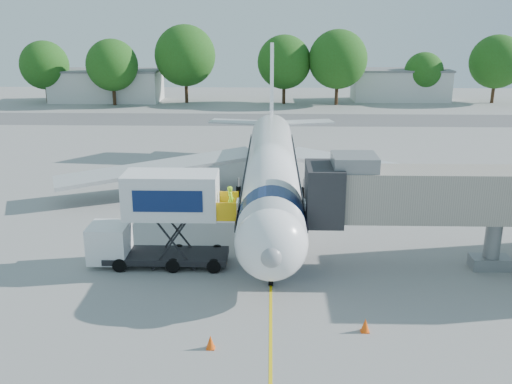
{
  "coord_description": "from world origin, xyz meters",
  "views": [
    {
      "loc": [
        -0.07,
        -37.21,
        13.74
      ],
      "look_at": [
        -0.97,
        -2.95,
        3.2
      ],
      "focal_mm": 40.0,
      "sensor_mm": 36.0,
      "label": 1
    }
  ],
  "objects_px": {
    "jet_bridge": "(416,195)",
    "catering_hiloader": "(161,220)",
    "aircraft": "(271,168)",
    "ground_tug": "(253,354)"
  },
  "relations": [
    {
      "from": "aircraft",
      "to": "catering_hiloader",
      "type": "bearing_deg",
      "value": -119.41
    },
    {
      "from": "aircraft",
      "to": "catering_hiloader",
      "type": "distance_m",
      "value": 12.77
    },
    {
      "from": "aircraft",
      "to": "jet_bridge",
      "type": "relative_size",
      "value": 2.71
    },
    {
      "from": "aircraft",
      "to": "jet_bridge",
      "type": "height_order",
      "value": "aircraft"
    },
    {
      "from": "catering_hiloader",
      "to": "ground_tug",
      "type": "distance_m",
      "value": 11.88
    },
    {
      "from": "aircraft",
      "to": "catering_hiloader",
      "type": "xyz_separation_m",
      "value": [
        -6.27,
        -11.12,
        -0.19
      ]
    },
    {
      "from": "jet_bridge",
      "to": "catering_hiloader",
      "type": "xyz_separation_m",
      "value": [
        -14.26,
        -0.0,
        -1.58
      ]
    },
    {
      "from": "jet_bridge",
      "to": "catering_hiloader",
      "type": "distance_m",
      "value": 14.35
    },
    {
      "from": "aircraft",
      "to": "jet_bridge",
      "type": "bearing_deg",
      "value": -54.3
    },
    {
      "from": "jet_bridge",
      "to": "catering_hiloader",
      "type": "bearing_deg",
      "value": -179.99
    }
  ]
}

